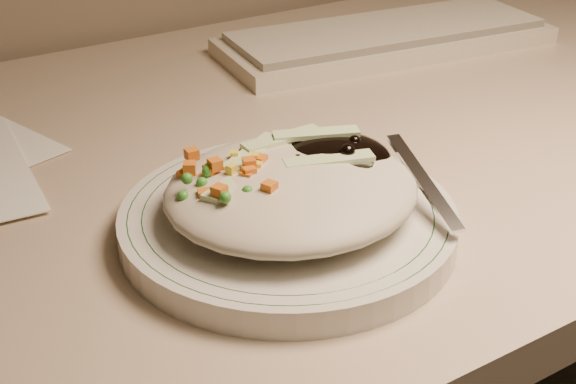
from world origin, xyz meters
TOP-DOWN VIEW (x-y plane):
  - desk at (0.00, 1.38)m, footprint 1.40×0.70m
  - plate at (-0.08, 1.22)m, footprint 0.26×0.26m
  - plate_rim at (-0.08, 1.22)m, footprint 0.24×0.24m
  - meal at (-0.08, 1.22)m, footprint 0.21×0.19m
  - keyboard at (0.25, 1.52)m, footprint 0.43×0.20m

SIDE VIEW (x-z plane):
  - desk at x=0.00m, z-range 0.17..0.91m
  - plate at x=-0.08m, z-range 0.74..0.76m
  - keyboard at x=0.25m, z-range 0.74..0.77m
  - plate_rim at x=-0.08m, z-range 0.76..0.76m
  - meal at x=-0.08m, z-range 0.76..0.81m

